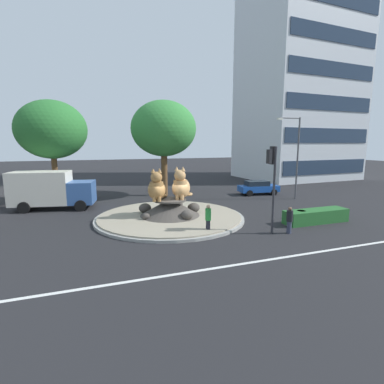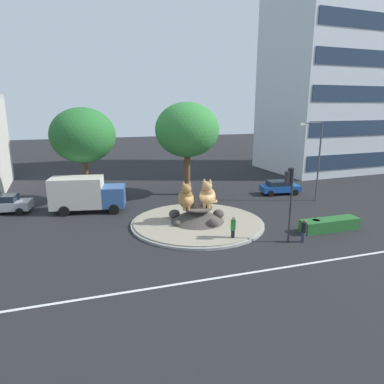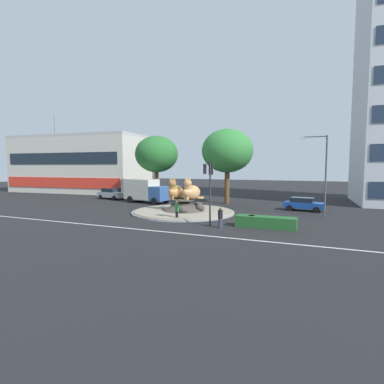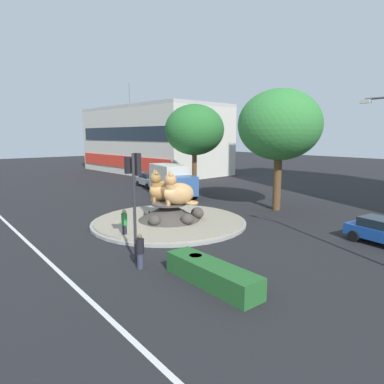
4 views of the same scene
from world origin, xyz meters
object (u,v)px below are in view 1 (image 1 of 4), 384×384
Objects in this scene: traffic_light_mast at (273,171)px; parked_car_right at (258,187)px; pedestrian_green_shirt at (208,218)px; litter_bin at (301,217)px; delivery_box_truck at (50,189)px; pedestrian_black_shirt at (289,220)px; broadleaf_tree_behind_island at (52,130)px; cat_statue_tabby at (157,188)px; cat_statue_calico at (181,187)px; streetlight_arm at (295,152)px; office_tower at (300,64)px; second_tree_near_tower at (164,129)px.

traffic_light_mast reaches higher than parked_car_right.
pedestrian_green_shirt is at bearing 66.35° from traffic_light_mast.
parked_car_right is at bearing 72.25° from litter_bin.
delivery_box_truck is (-19.81, -0.29, 0.89)m from parked_car_right.
pedestrian_black_shirt is 18.60m from delivery_box_truck.
litter_bin is at bearing -39.25° from broadleaf_tree_behind_island.
cat_statue_tabby is 7.96m from traffic_light_mast.
pedestrian_green_shirt is (-4.59, 1.65, 0.09)m from pedestrian_black_shirt.
broadleaf_tree_behind_island reaches higher than cat_statue_tabby.
pedestrian_green_shirt is (0.39, -4.15, -1.35)m from cat_statue_calico.
traffic_light_mast reaches higher than pedestrian_black_shirt.
broadleaf_tree_behind_island reaches higher than streetlight_arm.
delivery_box_truck is (-13.17, 11.54, -2.14)m from traffic_light_mast.
streetlight_arm is 1.80× the size of parked_car_right.
litter_bin is at bearing -75.67° from traffic_light_mast.
office_tower is at bearing 151.53° from cat_statue_calico.
litter_bin is (-3.44, -10.74, -0.32)m from parked_car_right.
pedestrian_black_shirt is at bearing -75.51° from second_tree_near_tower.
parked_car_right reaches higher than litter_bin.
pedestrian_black_shirt reaches higher than litter_bin.
delivery_box_truck is at bearing -93.11° from broadleaf_tree_behind_island.
broadleaf_tree_behind_island reaches higher than cat_statue_calico.
second_tree_near_tower is 16.62m from pedestrian_black_shirt.
litter_bin is at bearing -22.13° from delivery_box_truck.
cat_statue_calico is 4.38m from pedestrian_green_shirt.
pedestrian_green_shirt is at bearing -54.08° from broadleaf_tree_behind_island.
pedestrian_green_shirt is (-23.88, -21.94, -16.09)m from office_tower.
cat_statue_calico is at bearing 105.05° from cat_statue_tabby.
litter_bin is at bearing -130.67° from office_tower.
streetlight_arm reaches higher than pedestrian_black_shirt.
traffic_light_mast is 0.78× the size of delivery_box_truck.
traffic_light_mast is 4.71m from pedestrian_green_shirt.
office_tower reaches higher than delivery_box_truck.
traffic_light_mast is at bearing -30.78° from delivery_box_truck.
streetlight_arm reaches higher than litter_bin.
office_tower is at bearing 20.27° from second_tree_near_tower.
second_tree_near_tower is 11.95m from delivery_box_truck.
litter_bin is (2.14, 1.50, -0.40)m from pedestrian_black_shirt.
pedestrian_green_shirt is (-3.53, 1.23, -2.86)m from traffic_light_mast.
streetlight_arm is at bearing -15.44° from broadleaf_tree_behind_island.
pedestrian_black_shirt is at bearing -46.33° from broadleaf_tree_behind_island.
parked_car_right is (9.46, -2.79, -6.02)m from second_tree_near_tower.
streetlight_arm is at bearing -49.34° from traffic_light_mast.
cat_statue_tabby is at bearing 154.51° from litter_bin.
litter_bin is at bearing -15.16° from pedestrian_green_shirt.
broadleaf_tree_behind_island reaches higher than delivery_box_truck.
litter_bin is (7.12, -4.30, -1.84)m from cat_statue_calico.
streetlight_arm is (21.42, -5.92, -2.01)m from broadleaf_tree_behind_island.
cat_statue_tabby reaches higher than litter_bin.
broadleaf_tree_behind_island is (-13.02, 14.33, 2.73)m from traffic_light_mast.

